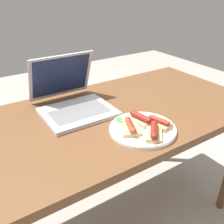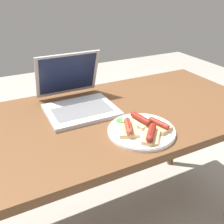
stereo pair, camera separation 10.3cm
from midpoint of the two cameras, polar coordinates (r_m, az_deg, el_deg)
The scene contains 9 objects.
ground_plane at distance 1.63m, azimuth -2.20°, elevation -23.82°, with size 6.00×6.00×0.00m, color #9E998E.
desk at distance 1.18m, azimuth -2.78°, elevation -3.21°, with size 1.44×0.72×0.74m.
laptop at distance 1.18m, azimuth -11.38°, elevation 2.37°, with size 0.31×0.35×0.24m.
plate at distance 1.01m, azimuth 4.16°, elevation -3.93°, with size 0.27×0.27×0.02m.
sausage_toast_left at distance 1.04m, azimuth 3.71°, elevation -1.59°, with size 0.08×0.11×0.04m.
sausage_toast_middle at distance 0.98m, azimuth 1.21°, elevation -3.61°, with size 0.11×0.11×0.04m.
sausage_toast_right at distance 0.95m, azimuth 6.53°, elevation -4.75°, with size 0.11×0.11×0.05m.
sausage_toast_extra at distance 1.02m, azimuth 7.87°, elevation -2.55°, with size 0.09×0.11×0.04m.
salad_pile at distance 1.06m, azimuth 0.24°, elevation -1.83°, with size 0.07×0.06×0.01m.
Camera 1 is at (-0.55, -0.85, 1.28)m, focal length 40.00 mm.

